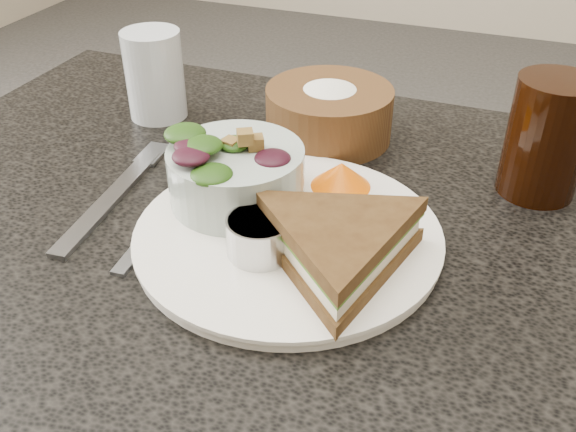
# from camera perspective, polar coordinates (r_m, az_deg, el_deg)

# --- Properties ---
(dinner_plate) EXTENTS (0.29, 0.29, 0.01)m
(dinner_plate) POSITION_cam_1_polar(r_m,az_deg,el_deg) (0.62, -0.00, -1.81)
(dinner_plate) COLOR white
(dinner_plate) RESTS_ON dining_table
(sandwich) EXTENTS (0.26, 0.26, 0.05)m
(sandwich) POSITION_cam_1_polar(r_m,az_deg,el_deg) (0.56, 4.51, -2.61)
(sandwich) COLOR #4A3218
(sandwich) RESTS_ON dinner_plate
(salad_bowl) EXTENTS (0.14, 0.14, 0.08)m
(salad_bowl) POSITION_cam_1_polar(r_m,az_deg,el_deg) (0.64, -4.65, 4.46)
(salad_bowl) COLOR #9FAFA5
(salad_bowl) RESTS_ON dinner_plate
(dressing_ramekin) EXTENTS (0.08, 0.08, 0.04)m
(dressing_ramekin) POSITION_cam_1_polar(r_m,az_deg,el_deg) (0.58, -2.49, -1.81)
(dressing_ramekin) COLOR #B3B3B4
(dressing_ramekin) RESTS_ON dinner_plate
(orange_wedge) EXTENTS (0.09, 0.09, 0.03)m
(orange_wedge) POSITION_cam_1_polar(r_m,az_deg,el_deg) (0.68, 4.75, 3.64)
(orange_wedge) COLOR #F15F03
(orange_wedge) RESTS_ON dinner_plate
(fork) EXTENTS (0.04, 0.21, 0.01)m
(fork) POSITION_cam_1_polar(r_m,az_deg,el_deg) (0.71, -15.57, 1.42)
(fork) COLOR #95979D
(fork) RESTS_ON dining_table
(knife) EXTENTS (0.03, 0.21, 0.00)m
(knife) POSITION_cam_1_polar(r_m,az_deg,el_deg) (0.67, -10.65, 0.39)
(knife) COLOR #9DA3AD
(knife) RESTS_ON dining_table
(bread_basket) EXTENTS (0.20, 0.20, 0.09)m
(bread_basket) POSITION_cam_1_polar(r_m,az_deg,el_deg) (0.79, 3.68, 9.84)
(bread_basket) COLOR #4D3318
(bread_basket) RESTS_ON dining_table
(cola_glass) EXTENTS (0.10, 0.10, 0.14)m
(cola_glass) POSITION_cam_1_polar(r_m,az_deg,el_deg) (0.72, 22.10, 6.89)
(cola_glass) COLOR black
(cola_glass) RESTS_ON dining_table
(water_glass) EXTENTS (0.10, 0.10, 0.11)m
(water_glass) POSITION_cam_1_polar(r_m,az_deg,el_deg) (0.86, -11.77, 12.18)
(water_glass) COLOR silver
(water_glass) RESTS_ON dining_table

